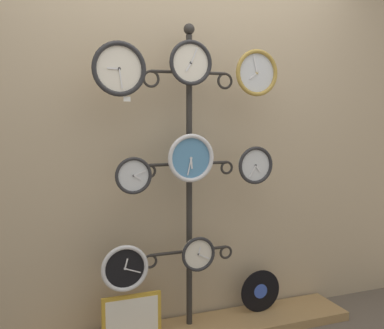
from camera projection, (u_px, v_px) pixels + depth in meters
shop_wall at (181, 119)px, 2.95m from camera, size 4.40×0.04×2.80m
display_stand at (189, 244)px, 2.89m from camera, size 0.61×0.44×1.98m
clock_top_left at (119, 69)px, 2.51m from camera, size 0.31×0.04×0.31m
clock_top_center at (191, 63)px, 2.69m from camera, size 0.27×0.04×0.27m
clock_top_right at (256, 73)px, 2.82m from camera, size 0.29×0.04×0.29m
clock_middle_left at (133, 176)px, 2.62m from camera, size 0.22×0.04×0.22m
clock_middle_center at (191, 158)px, 2.73m from camera, size 0.30×0.04×0.30m
clock_middle_right at (255, 165)px, 2.91m from camera, size 0.25×0.04×0.25m
clock_bottom_left at (125, 268)px, 2.65m from camera, size 0.28×0.04×0.28m
clock_bottom_center at (198, 254)px, 2.80m from camera, size 0.22×0.04×0.22m
vinyl_record at (260, 291)px, 3.11m from camera, size 0.30×0.01×0.30m
picture_frame at (132, 317)px, 2.72m from camera, size 0.37×0.02×0.29m
price_tag_upper at (127, 99)px, 2.54m from camera, size 0.04×0.00×0.03m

